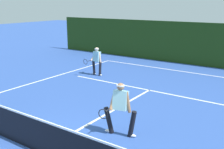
% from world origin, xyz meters
% --- Properties ---
extents(court_line_baseline_far, '(10.48, 0.10, 0.01)m').
position_xyz_m(court_line_baseline_far, '(0.00, 10.55, 0.00)').
color(court_line_baseline_far, white).
rests_on(court_line_baseline_far, ground_plane).
extents(court_line_service, '(8.55, 0.10, 0.01)m').
position_xyz_m(court_line_service, '(0.00, 6.37, 0.00)').
color(court_line_service, white).
rests_on(court_line_service, ground_plane).
extents(court_line_centre, '(0.10, 6.40, 0.01)m').
position_xyz_m(court_line_centre, '(0.00, 3.20, 0.00)').
color(court_line_centre, white).
rests_on(court_line_centre, ground_plane).
extents(tennis_net, '(11.49, 0.09, 1.07)m').
position_xyz_m(tennis_net, '(0.00, 0.00, 0.51)').
color(tennis_net, '#1E4723').
rests_on(tennis_net, ground_plane).
extents(player_near, '(1.04, 0.88, 1.62)m').
position_xyz_m(player_near, '(1.23, 2.05, 0.89)').
color(player_near, black).
rests_on(player_near, ground_plane).
extents(player_far, '(0.84, 0.86, 1.53)m').
position_xyz_m(player_far, '(-3.56, 7.12, 0.83)').
color(player_far, black).
rests_on(player_far, ground_plane).
extents(back_fence_windscreen, '(21.79, 0.12, 2.66)m').
position_xyz_m(back_fence_windscreen, '(0.00, 12.63, 1.33)').
color(back_fence_windscreen, '#1E3A12').
rests_on(back_fence_windscreen, ground_plane).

